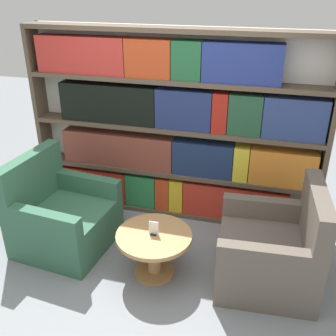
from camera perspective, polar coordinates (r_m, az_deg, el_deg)
ground_plane at (r=3.88m, az=-4.61°, el=-16.51°), size 14.00×14.00×0.00m
bookshelf at (r=4.46m, az=0.70°, el=5.46°), size 3.33×0.30×2.16m
armchair_left at (r=4.33m, az=-15.15°, el=-6.99°), size 0.97×0.99×1.00m
armchair_right at (r=3.84m, az=14.85°, el=-11.70°), size 0.94×0.96×1.00m
coffee_table at (r=3.79m, az=-2.03°, el=-11.18°), size 0.72×0.72×0.46m
table_sign at (r=3.68m, az=-2.07°, el=-8.85°), size 0.09×0.06×0.14m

